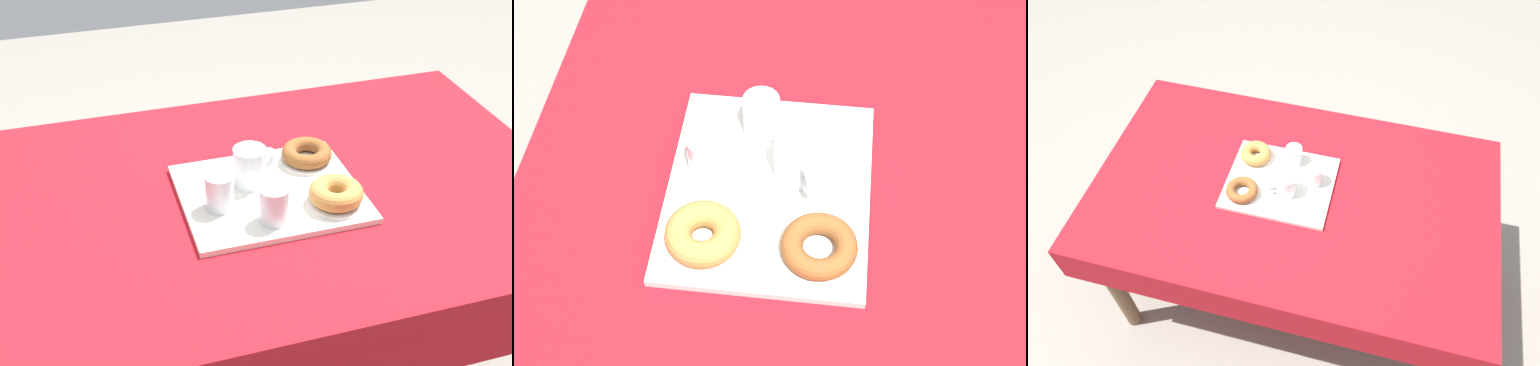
% 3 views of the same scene
% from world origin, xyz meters
% --- Properties ---
extents(ground_plane, '(6.00, 6.00, 0.00)m').
position_xyz_m(ground_plane, '(0.00, 0.00, 0.00)').
color(ground_plane, gray).
extents(dining_table, '(1.49, 0.91, 0.73)m').
position_xyz_m(dining_table, '(0.00, 0.00, 0.64)').
color(dining_table, '#A8141E').
rests_on(dining_table, ground).
extents(serving_tray, '(0.39, 0.33, 0.01)m').
position_xyz_m(serving_tray, '(0.06, -0.03, 0.74)').
color(serving_tray, silver).
rests_on(serving_tray, dining_table).
extents(tea_mug_left, '(0.11, 0.07, 0.09)m').
position_xyz_m(tea_mug_left, '(0.02, 0.02, 0.79)').
color(tea_mug_left, white).
rests_on(tea_mug_left, serving_tray).
extents(water_glass_near, '(0.06, 0.06, 0.08)m').
position_xyz_m(water_glass_near, '(-0.06, -0.05, 0.78)').
color(water_glass_near, white).
rests_on(water_glass_near, serving_tray).
extents(water_glass_far, '(0.06, 0.06, 0.08)m').
position_xyz_m(water_glass_far, '(0.03, -0.13, 0.78)').
color(water_glass_far, white).
rests_on(water_glass_far, serving_tray).
extents(donut_plate_left, '(0.12, 0.12, 0.01)m').
position_xyz_m(donut_plate_left, '(0.17, 0.06, 0.75)').
color(donut_plate_left, white).
rests_on(donut_plate_left, serving_tray).
extents(sugar_donut_left, '(0.12, 0.12, 0.03)m').
position_xyz_m(sugar_donut_left, '(0.17, 0.06, 0.77)').
color(sugar_donut_left, brown).
rests_on(sugar_donut_left, donut_plate_left).
extents(donut_plate_right, '(0.12, 0.12, 0.01)m').
position_xyz_m(donut_plate_right, '(0.18, -0.11, 0.75)').
color(donut_plate_right, white).
rests_on(donut_plate_right, serving_tray).
extents(sugar_donut_right, '(0.12, 0.12, 0.04)m').
position_xyz_m(sugar_donut_right, '(0.18, -0.11, 0.78)').
color(sugar_donut_right, '#BC7F3D').
rests_on(sugar_donut_right, donut_plate_right).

